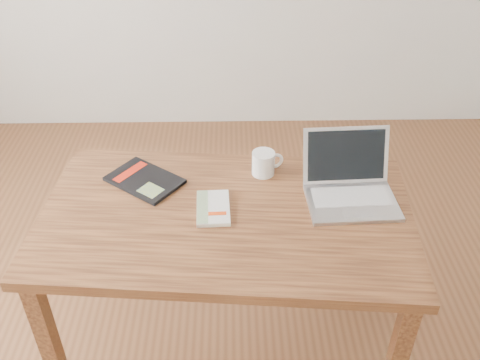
{
  "coord_description": "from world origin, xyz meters",
  "views": [
    {
      "loc": [
        0.17,
        -1.38,
        1.95
      ],
      "look_at": [
        0.2,
        0.12,
        0.85
      ],
      "focal_mm": 40.0,
      "sensor_mm": 36.0,
      "label": 1
    }
  ],
  "objects_px": {
    "white_guidebook": "(213,208)",
    "coffee_mug": "(264,163)",
    "desk": "(226,232)",
    "laptop": "(350,185)",
    "black_guidebook": "(145,180)"
  },
  "relations": [
    {
      "from": "laptop",
      "to": "coffee_mug",
      "type": "distance_m",
      "value": 0.34
    },
    {
      "from": "white_guidebook",
      "to": "coffee_mug",
      "type": "height_order",
      "value": "coffee_mug"
    },
    {
      "from": "black_guidebook",
      "to": "laptop",
      "type": "relative_size",
      "value": 0.97
    },
    {
      "from": "white_guidebook",
      "to": "black_guidebook",
      "type": "height_order",
      "value": "white_guidebook"
    },
    {
      "from": "laptop",
      "to": "black_guidebook",
      "type": "bearing_deg",
      "value": 169.71
    },
    {
      "from": "desk",
      "to": "coffee_mug",
      "type": "bearing_deg",
      "value": 63.76
    },
    {
      "from": "black_guidebook",
      "to": "desk",
      "type": "bearing_deg",
      "value": -85.0
    },
    {
      "from": "white_guidebook",
      "to": "coffee_mug",
      "type": "xyz_separation_m",
      "value": [
        0.19,
        0.22,
        0.04
      ]
    },
    {
      "from": "white_guidebook",
      "to": "black_guidebook",
      "type": "xyz_separation_m",
      "value": [
        -0.26,
        0.17,
        -0.0
      ]
    },
    {
      "from": "desk",
      "to": "coffee_mug",
      "type": "distance_m",
      "value": 0.31
    },
    {
      "from": "desk",
      "to": "laptop",
      "type": "relative_size",
      "value": 4.12
    },
    {
      "from": "white_guidebook",
      "to": "coffee_mug",
      "type": "relative_size",
      "value": 1.56
    },
    {
      "from": "desk",
      "to": "black_guidebook",
      "type": "height_order",
      "value": "black_guidebook"
    },
    {
      "from": "black_guidebook",
      "to": "coffee_mug",
      "type": "xyz_separation_m",
      "value": [
        0.45,
        0.05,
        0.04
      ]
    },
    {
      "from": "white_guidebook",
      "to": "laptop",
      "type": "bearing_deg",
      "value": 6.38
    }
  ]
}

